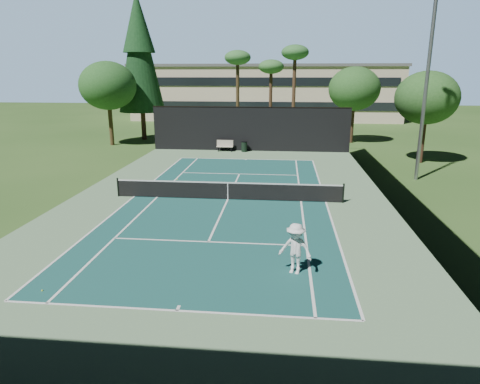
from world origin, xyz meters
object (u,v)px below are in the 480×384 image
Objects in this scene: tennis_ball_a at (42,291)px; tennis_ball_c at (287,188)px; tennis_net at (228,190)px; tennis_ball_d at (177,179)px; tennis_ball_b at (185,181)px; park_bench at (225,145)px; player at (295,249)px; trash_bin at (244,147)px.

tennis_ball_c reaches higher than tennis_ball_a.
tennis_net is 5.86m from tennis_ball_d.
park_bench is (1.05, 11.69, 0.52)m from tennis_ball_b.
tennis_net reaches higher than park_bench.
tennis_ball_d is 11.41m from park_bench.
tennis_ball_a is 0.81× the size of tennis_ball_d.
tennis_net is at bearing -140.19° from tennis_ball_c.
tennis_ball_d reaches higher than tennis_ball_c.
player is 1.24× the size of park_bench.
tennis_ball_c reaches higher than tennis_ball_b.
player is at bearing -61.65° from tennis_ball_b.
tennis_ball_b is at bearing 170.89° from tennis_ball_c.
tennis_net is 211.41× the size of tennis_ball_b.
player reaches higher than tennis_net.
tennis_ball_a is at bearing -95.15° from tennis_ball_b.
player is 1.97× the size of trash_bin.
player is at bearing -88.86° from tennis_ball_c.
tennis_net is 5.12m from tennis_ball_b.
tennis_net reaches higher than tennis_ball_b.
park_bench reaches higher than tennis_ball_b.
tennis_ball_d is (0.70, 15.41, 0.01)m from tennis_ball_a.
tennis_ball_d reaches higher than tennis_ball_b.
tennis_ball_c is at bearing -11.45° from tennis_ball_d.
park_bench is at bearing 81.43° from tennis_ball_d.
tennis_net is 15.48m from trash_bin.
tennis_ball_a is at bearing -119.95° from tennis_ball_c.
trash_bin is at bearing -1.99° from park_bench.
player is 25.74× the size of tennis_ball_c.
trash_bin reaches higher than tennis_ball_a.
player is at bearing -60.24° from tennis_ball_d.
tennis_ball_c is 0.96× the size of tennis_ball_d.
tennis_ball_b is 0.81× the size of tennis_ball_d.
tennis_ball_c is 7.47m from tennis_ball_d.
trash_bin is (4.19, 26.62, 0.45)m from tennis_ball_a.
trash_bin is (3.49, 11.21, 0.44)m from tennis_ball_d.
trash_bin is at bearing 118.86° from player.
park_bench is at bearing 113.78° from tennis_ball_c.
tennis_ball_b is 0.04× the size of park_bench.
park_bench reaches higher than tennis_ball_d.
tennis_ball_b is (1.35, 14.99, -0.00)m from tennis_ball_a.
tennis_ball_d is at bearing -98.57° from park_bench.
trash_bin reaches higher than tennis_ball_d.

